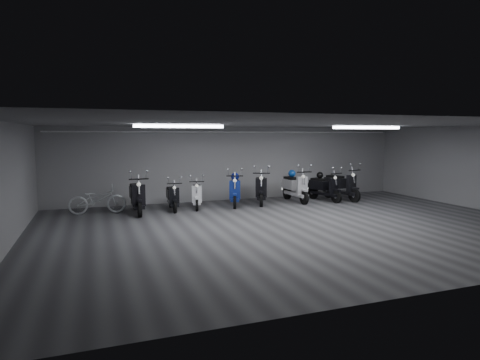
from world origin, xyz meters
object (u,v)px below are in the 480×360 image
object	(u,v)px
scooter_0	(137,191)
scooter_6	(295,182)
scooter_8	(341,181)
scooter_2	(197,191)
scooter_1	(173,193)
scooter_5	(261,184)
helmet_0	(320,175)
bicycle	(97,196)
helmet_1	(235,177)
scooter_7	(325,183)
helmet_2	(292,173)
scooter_4	(235,186)

from	to	relation	value
scooter_0	scooter_6	xyz separation A→B (m)	(5.82, 0.32, 0.00)
scooter_8	scooter_2	bearing A→B (deg)	165.54
scooter_1	scooter_5	world-z (taller)	scooter_5
scooter_1	helmet_0	world-z (taller)	scooter_1
bicycle	helmet_1	distance (m)	4.73
scooter_1	helmet_1	bearing A→B (deg)	12.14
scooter_2	scooter_6	distance (m)	3.81
scooter_8	bicycle	bearing A→B (deg)	165.30
scooter_8	scooter_5	bearing A→B (deg)	162.42
scooter_0	scooter_2	size ratio (longest dim) A/B	1.20
bicycle	helmet_0	distance (m)	8.11
scooter_7	bicycle	world-z (taller)	scooter_7
bicycle	helmet_1	xyz separation A→B (m)	(4.71, 0.15, 0.45)
scooter_1	scooter_5	size ratio (longest dim) A/B	0.81
helmet_1	helmet_0	bearing A→B (deg)	-3.06
scooter_1	scooter_6	bearing A→B (deg)	4.78
scooter_0	scooter_2	world-z (taller)	scooter_0
helmet_1	helmet_2	xyz separation A→B (m)	(2.31, 0.04, 0.04)
bicycle	helmet_0	bearing A→B (deg)	-88.67
helmet_1	scooter_1	bearing A→B (deg)	-170.89
scooter_0	scooter_8	distance (m)	7.69
scooter_8	helmet_1	bearing A→B (deg)	161.09
scooter_0	scooter_6	bearing A→B (deg)	2.92
bicycle	helmet_2	size ratio (longest dim) A/B	6.18
scooter_2	helmet_2	bearing A→B (deg)	18.45
helmet_2	scooter_0	bearing A→B (deg)	-174.15
scooter_2	scooter_4	xyz separation A→B (m)	(1.40, 0.04, 0.09)
scooter_6	bicycle	bearing A→B (deg)	177.82
bicycle	scooter_7	bearing A→B (deg)	-90.39
scooter_4	scooter_6	xyz separation A→B (m)	(2.41, 0.01, 0.03)
scooter_2	helmet_1	bearing A→B (deg)	24.35
scooter_0	helmet_2	bearing A→B (deg)	5.61
scooter_1	scooter_6	distance (m)	4.66
bicycle	helmet_2	bearing A→B (deg)	-86.89
scooter_6	scooter_8	xyz separation A→B (m)	(1.87, -0.22, 0.01)
scooter_6	scooter_0	bearing A→B (deg)	-178.35
scooter_2	helmet_1	world-z (taller)	scooter_2
scooter_2	scooter_6	xyz separation A→B (m)	(3.80, 0.05, 0.12)
helmet_1	scooter_0	bearing A→B (deg)	-171.01
helmet_1	scooter_7	bearing A→B (deg)	-7.05
scooter_0	scooter_8	xyz separation A→B (m)	(7.69, 0.10, 0.02)
scooter_7	scooter_6	bearing A→B (deg)	155.84
scooter_7	scooter_8	size ratio (longest dim) A/B	0.91
scooter_4	scooter_6	distance (m)	2.41
scooter_6	helmet_2	world-z (taller)	scooter_6
scooter_1	helmet_2	xyz separation A→B (m)	(4.65, 0.42, 0.45)
scooter_1	scooter_2	distance (m)	0.85
bicycle	helmet_1	size ratio (longest dim) A/B	5.94
scooter_5	helmet_0	world-z (taller)	scooter_5
scooter_6	scooter_7	distance (m)	1.16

